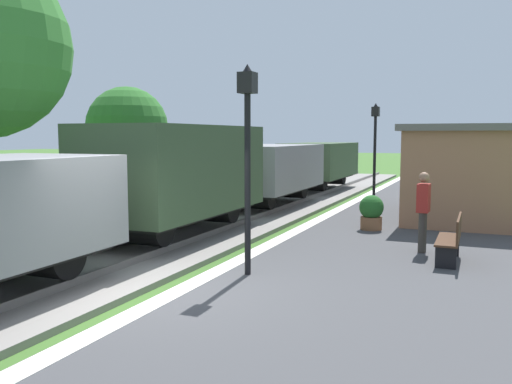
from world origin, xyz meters
TOP-DOWN VIEW (x-y plane):
  - ground_plane at (0.00, 0.00)m, footprint 160.00×160.00m
  - platform_slab at (3.20, 0.00)m, footprint 6.00×60.00m
  - platform_edge_stripe at (0.40, 0.00)m, footprint 0.36×60.00m
  - track_ballast at (-2.40, 0.00)m, footprint 3.80×60.00m
  - rail_near at (-1.68, 0.00)m, footprint 0.07×60.00m
  - rail_far at (-3.12, 0.00)m, footprint 0.07×60.00m
  - freight_train at (-2.40, 7.82)m, footprint 2.50×26.00m
  - station_hut at (4.40, 10.25)m, footprint 3.50×5.80m
  - bench_near_hut at (4.31, 3.89)m, footprint 0.42×1.50m
  - bench_down_platform at (4.31, 14.16)m, footprint 0.42×1.50m
  - person_waiting at (3.68, 4.63)m, footprint 0.26×0.39m
  - potted_planter at (2.15, 7.01)m, footprint 0.64×0.64m
  - lamp_post_near at (1.00, 1.48)m, footprint 0.28×0.28m
  - lamp_post_far at (1.00, 13.59)m, footprint 0.28×0.28m
  - tree_trackside_far at (-6.78, 8.71)m, footprint 2.86×2.86m

SIDE VIEW (x-z plane):
  - ground_plane at x=0.00m, z-range 0.00..0.00m
  - track_ballast at x=-2.40m, z-range 0.00..0.12m
  - platform_slab at x=3.20m, z-range 0.00..0.25m
  - rail_near at x=-1.68m, z-range 0.12..0.26m
  - rail_far at x=-3.12m, z-range 0.12..0.26m
  - platform_edge_stripe at x=0.40m, z-range 0.25..0.26m
  - bench_near_hut at x=4.31m, z-range 0.27..1.18m
  - bench_down_platform at x=4.31m, z-range 0.27..1.18m
  - potted_planter at x=2.15m, z-range 0.26..1.18m
  - person_waiting at x=3.68m, z-range 0.33..2.04m
  - freight_train at x=-2.40m, z-range 0.12..2.84m
  - station_hut at x=4.40m, z-range 0.26..3.04m
  - lamp_post_near at x=1.00m, z-range 0.95..4.65m
  - lamp_post_far at x=1.00m, z-range 0.95..4.65m
  - tree_trackside_far at x=-6.78m, z-range 0.78..5.22m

